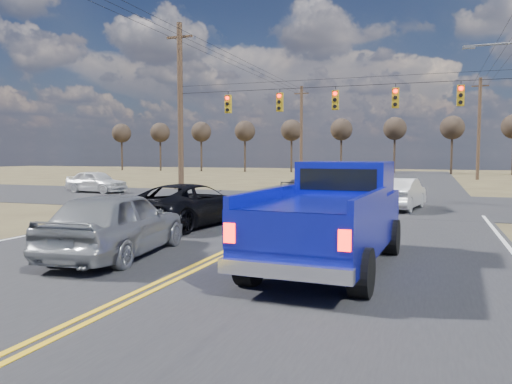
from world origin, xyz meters
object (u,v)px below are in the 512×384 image
(silver_suv, at_px, (117,223))
(black_suv, at_px, (191,205))
(dgrey_car_queue, at_px, (306,193))
(cross_car_west, at_px, (96,182))
(pickup_truck, at_px, (332,216))
(white_car_queue, at_px, (400,194))

(silver_suv, distance_m, black_suv, 5.48)
(silver_suv, xyz_separation_m, dgrey_car_queue, (1.59, 12.66, -0.13))
(dgrey_car_queue, height_order, cross_car_west, cross_car_west)
(pickup_truck, height_order, cross_car_west, pickup_truck)
(white_car_queue, bearing_deg, dgrey_car_queue, 15.47)
(pickup_truck, relative_size, white_car_queue, 1.44)
(black_suv, bearing_deg, dgrey_car_queue, -98.88)
(dgrey_car_queue, bearing_deg, black_suv, 64.29)
(white_car_queue, xyz_separation_m, dgrey_car_queue, (-4.28, -0.52, -0.02))
(black_suv, bearing_deg, pickup_truck, 150.31)
(pickup_truck, bearing_deg, dgrey_car_queue, 109.32)
(pickup_truck, distance_m, silver_suv, 5.21)
(silver_suv, relative_size, dgrey_car_queue, 1.01)
(silver_suv, bearing_deg, black_suv, -89.23)
(pickup_truck, height_order, white_car_queue, pickup_truck)
(pickup_truck, xyz_separation_m, white_car_queue, (0.71, 12.49, -0.41))
(cross_car_west, bearing_deg, dgrey_car_queue, -97.31)
(silver_suv, relative_size, cross_car_west, 1.12)
(pickup_truck, bearing_deg, black_suv, 144.02)
(silver_suv, height_order, cross_car_west, silver_suv)
(pickup_truck, xyz_separation_m, black_suv, (-5.91, 4.73, -0.38))
(dgrey_car_queue, bearing_deg, cross_car_west, -23.48)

